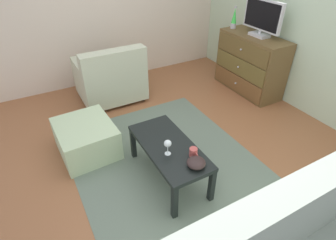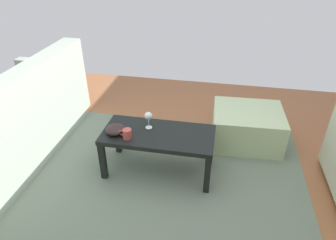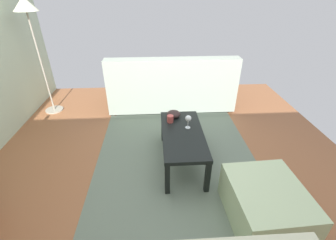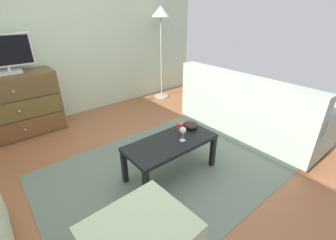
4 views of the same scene
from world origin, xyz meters
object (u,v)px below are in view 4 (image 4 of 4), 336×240
object	(u,v)px
dresser	(16,106)
couch_large	(248,110)
tv	(4,53)
wine_glass	(183,131)
mug	(180,126)
standing_lamp	(161,21)
bowl_decorative	(191,125)
coffee_table	(171,146)

from	to	relation	value
dresser	couch_large	bearing A→B (deg)	-38.43
tv	wine_glass	xyz separation A→B (m)	(1.14, -2.14, -0.61)
mug	standing_lamp	size ratio (longest dim) A/B	0.07
standing_lamp	bowl_decorative	bearing A→B (deg)	-119.05
coffee_table	bowl_decorative	bearing A→B (deg)	11.17
tv	couch_large	bearing A→B (deg)	-39.27
coffee_table	couch_large	xyz separation A→B (m)	(1.46, 0.02, -0.01)
bowl_decorative	standing_lamp	size ratio (longest dim) A/B	0.10
dresser	standing_lamp	bearing A→B (deg)	-1.10
coffee_table	mug	size ratio (longest dim) A/B	8.58
dresser	wine_glass	distance (m)	2.42
wine_glass	standing_lamp	bearing A→B (deg)	57.19
mug	standing_lamp	distance (m)	2.43
tv	coffee_table	world-z (taller)	tv
dresser	mug	bearing A→B (deg)	-55.35
mug	standing_lamp	xyz separation A→B (m)	(1.19, 1.87, 0.99)
coffee_table	wine_glass	xyz separation A→B (m)	(0.10, -0.07, 0.17)
dresser	tv	size ratio (longest dim) A/B	1.66
couch_large	tv	bearing A→B (deg)	140.73
coffee_table	tv	bearing A→B (deg)	116.66
coffee_table	standing_lamp	size ratio (longest dim) A/B	0.58
couch_large	standing_lamp	world-z (taller)	standing_lamp
mug	couch_large	bearing A→B (deg)	-4.78
standing_lamp	wine_glass	bearing A→B (deg)	-122.81
dresser	bowl_decorative	xyz separation A→B (m)	(1.45, -1.97, 0.01)
bowl_decorative	couch_large	xyz separation A→B (m)	(1.10, -0.05, -0.11)
dresser	couch_large	size ratio (longest dim) A/B	0.55
tv	couch_large	distance (m)	3.33
standing_lamp	tv	bearing A→B (deg)	178.32
coffee_table	couch_large	world-z (taller)	couch_large
coffee_table	mug	world-z (taller)	mug
tv	standing_lamp	world-z (taller)	standing_lamp
dresser	standing_lamp	xyz separation A→B (m)	(2.51, -0.05, 1.01)
dresser	tv	world-z (taller)	tv
couch_large	wine_glass	bearing A→B (deg)	-176.24
tv	wine_glass	world-z (taller)	tv
wine_glass	tv	bearing A→B (deg)	118.07
dresser	coffee_table	distance (m)	2.31
dresser	standing_lamp	distance (m)	2.71
coffee_table	bowl_decorative	world-z (taller)	bowl_decorative
tv	bowl_decorative	size ratio (longest dim) A/B	3.95
mug	bowl_decorative	world-z (taller)	mug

